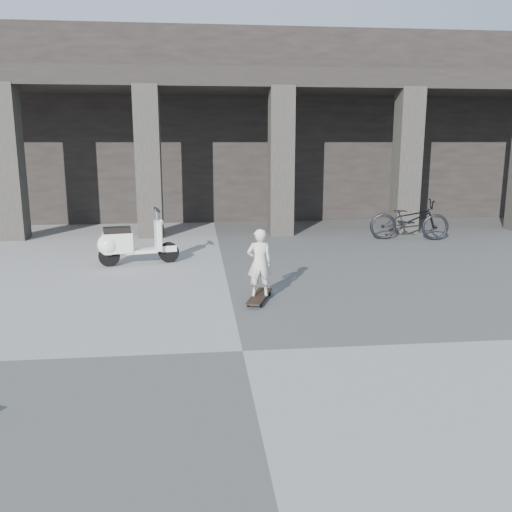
{
  "coord_description": "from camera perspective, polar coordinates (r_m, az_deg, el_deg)",
  "views": [
    {
      "loc": [
        -0.53,
        -6.34,
        2.57
      ],
      "look_at": [
        0.45,
        2.61,
        0.65
      ],
      "focal_mm": 38.0,
      "sensor_mm": 36.0,
      "label": 1
    }
  ],
  "objects": [
    {
      "name": "child",
      "position": [
        8.72,
        0.36,
        -0.69
      ],
      "size": [
        0.41,
        0.27,
        1.1
      ],
      "primitive_type": "imported",
      "rotation": [
        0.0,
        0.0,
        3.16
      ],
      "color": "beige",
      "rests_on": "longboard"
    },
    {
      "name": "scooter",
      "position": [
        11.65,
        -13.66,
        1.3
      ],
      "size": [
        1.67,
        0.71,
        1.18
      ],
      "rotation": [
        0.0,
        0.0,
        0.21
      ],
      "color": "black",
      "rests_on": "ground"
    },
    {
      "name": "ground",
      "position": [
        6.86,
        -1.41,
        -9.97
      ],
      "size": [
        90.0,
        90.0,
        0.0
      ],
      "primitive_type": "plane",
      "color": "#4B4C49",
      "rests_on": "ground"
    },
    {
      "name": "colonnade",
      "position": [
        20.12,
        -4.87,
        13.31
      ],
      "size": [
        28.0,
        8.82,
        6.0
      ],
      "color": "black",
      "rests_on": "ground"
    },
    {
      "name": "longboard",
      "position": [
        8.86,
        0.35,
        -4.29
      ],
      "size": [
        0.54,
        1.01,
        0.1
      ],
      "rotation": [
        0.0,
        0.0,
        1.24
      ],
      "color": "black",
      "rests_on": "ground"
    },
    {
      "name": "bicycle",
      "position": [
        14.87,
        15.83,
        3.71
      ],
      "size": [
        2.14,
        1.1,
        1.07
      ],
      "primitive_type": "imported",
      "rotation": [
        0.0,
        0.0,
        1.37
      ],
      "color": "black",
      "rests_on": "ground"
    }
  ]
}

